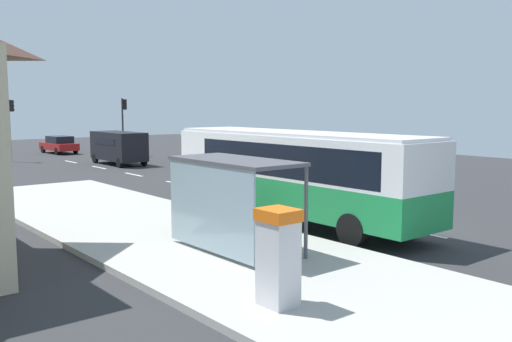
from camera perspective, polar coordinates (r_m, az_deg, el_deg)
ground_plane at (r=29.96m, az=-8.46°, el=-1.35°), size 56.00×92.00×0.04m
sidewalk_platform at (r=16.60m, az=-6.14°, el=-7.40°), size 6.20×30.00×0.18m
lane_stripe_seg_1 at (r=19.11m, az=16.15°, el=-6.02°), size 0.16×2.20×0.01m
lane_stripe_seg_2 at (r=22.25m, az=5.48°, el=-4.01°), size 0.16×2.20×0.01m
lane_stripe_seg_3 at (r=25.98m, az=-2.32°, el=-2.44°), size 0.16×2.20×0.01m
lane_stripe_seg_4 at (r=30.09m, az=-8.06°, el=-1.26°), size 0.16×2.20×0.01m
lane_stripe_seg_5 at (r=34.43m, az=-12.38°, el=-0.35°), size 0.16×2.20×0.01m
lane_stripe_seg_6 at (r=38.93m, az=-15.73°, el=0.34°), size 0.16×2.20×0.01m
lane_stripe_seg_7 at (r=43.53m, az=-18.37°, el=0.90°), size 0.16×2.20×0.01m
bus at (r=19.80m, az=3.87°, el=0.06°), size 2.58×11.02×3.21m
white_van at (r=40.56m, az=-13.85°, el=2.54°), size 2.06×5.21×2.30m
sedan_near at (r=51.62m, az=-19.45°, el=2.58°), size 2.02×4.48×1.52m
ticket_machine at (r=11.10m, az=2.29°, el=-8.70°), size 0.66×0.76×1.94m
recycling_bin_orange at (r=18.39m, az=-1.84°, el=-4.18°), size 0.52×0.52×0.95m
recycling_bin_red at (r=18.94m, az=-3.14°, el=-3.87°), size 0.52×0.52×0.95m
recycling_bin_blue at (r=19.50m, az=-4.35°, el=-3.57°), size 0.52×0.52×0.95m
recycling_bin_yellow at (r=20.07m, az=-5.50°, el=-3.29°), size 0.52×0.52×0.95m
traffic_light_near_side at (r=47.17m, az=-13.35°, el=5.32°), size 0.49×0.28×4.74m
traffic_light_far_side at (r=44.86m, az=-23.76°, el=4.79°), size 0.49×0.28×4.63m
bus_shelter at (r=14.99m, az=-3.13°, el=-1.07°), size 1.80×4.00×2.50m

